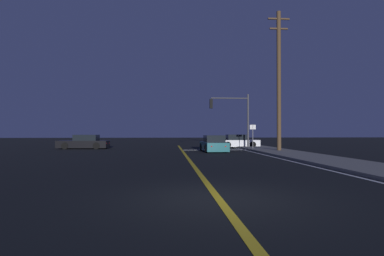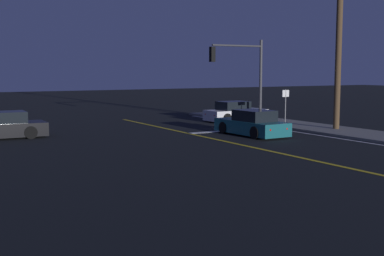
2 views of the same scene
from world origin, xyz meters
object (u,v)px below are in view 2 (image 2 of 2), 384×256
at_px(car_far_approaching_teal, 252,124).
at_px(street_sign_corner, 285,102).
at_px(utility_pole_right, 339,25).
at_px(traffic_signal_near_right, 242,68).
at_px(car_lead_oncoming_white, 235,113).

bearing_deg(car_far_approaching_teal, street_sign_corner, 23.97).
distance_m(utility_pole_right, street_sign_corner, 5.25).
bearing_deg(traffic_signal_near_right, car_far_approaching_teal, 60.34).
height_order(car_far_approaching_teal, utility_pole_right, utility_pole_right).
distance_m(car_far_approaching_teal, traffic_signal_near_right, 6.08).
relative_size(traffic_signal_near_right, utility_pole_right, 0.47).
bearing_deg(utility_pole_right, traffic_signal_near_right, 114.73).
bearing_deg(car_lead_oncoming_white, traffic_signal_near_right, -23.99).
xyz_separation_m(car_far_approaching_teal, street_sign_corner, (3.76, 1.82, 0.96)).
relative_size(car_lead_oncoming_white, utility_pole_right, 0.37).
distance_m(traffic_signal_near_right, utility_pole_right, 6.47).
distance_m(car_far_approaching_teal, car_lead_oncoming_white, 7.44).
distance_m(car_lead_oncoming_white, utility_pole_right, 9.27).
bearing_deg(street_sign_corner, utility_pole_right, -62.59).
xyz_separation_m(car_far_approaching_teal, car_lead_oncoming_white, (3.49, 6.57, -0.00)).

